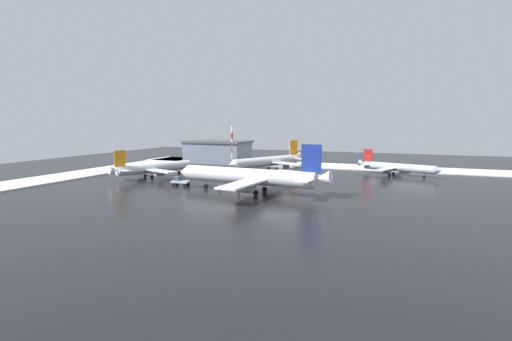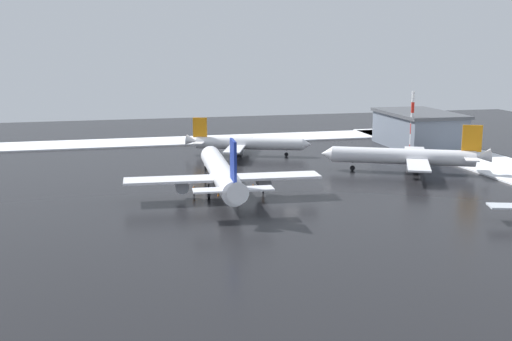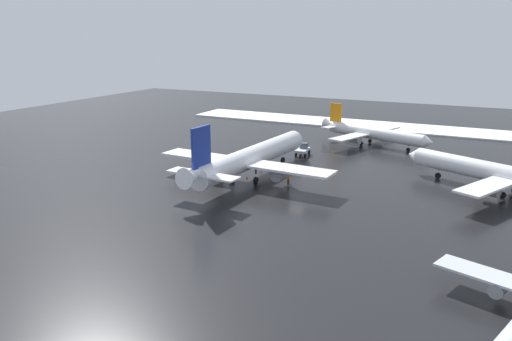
{
  "view_description": "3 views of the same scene",
  "coord_description": "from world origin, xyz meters",
  "px_view_note": "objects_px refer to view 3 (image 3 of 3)",
  "views": [
    {
      "loc": [
        -30.56,
        95.37,
        16.82
      ],
      "look_at": [
        7.52,
        2.25,
        4.15
      ],
      "focal_mm": 28.0,
      "sensor_mm": 36.0,
      "label": 1
    },
    {
      "loc": [
        -99.15,
        30.43,
        25.65
      ],
      "look_at": [
        0.3,
        6.08,
        5.05
      ],
      "focal_mm": 45.0,
      "sensor_mm": 36.0,
      "label": 2
    },
    {
      "loc": [
        -70.67,
        -27.57,
        24.97
      ],
      "look_at": [
        1.23,
        7.87,
        2.85
      ],
      "focal_mm": 35.0,
      "sensor_mm": 36.0,
      "label": 3
    }
  ],
  "objects_px": {
    "airplane_foreground_jet": "(373,133)",
    "traffic_cone_mid_line": "(247,177)",
    "pushback_tug": "(303,149)",
    "ground_crew_beside_wing": "(231,169)",
    "ground_crew_by_nose_gear": "(288,179)",
    "airplane_far_rear": "(251,158)",
    "airplane_distant_tail": "(499,173)",
    "traffic_cone_near_nose": "(297,174)",
    "ground_crew_mid_apron": "(261,163)"
  },
  "relations": [
    {
      "from": "airplane_foreground_jet",
      "to": "ground_crew_by_nose_gear",
      "type": "distance_m",
      "value": 37.48
    },
    {
      "from": "ground_crew_beside_wing",
      "to": "ground_crew_by_nose_gear",
      "type": "height_order",
      "value": "same"
    },
    {
      "from": "airplane_distant_tail",
      "to": "airplane_foreground_jet",
      "type": "distance_m",
      "value": 37.63
    },
    {
      "from": "airplane_distant_tail",
      "to": "ground_crew_mid_apron",
      "type": "xyz_separation_m",
      "value": [
        -2.88,
        40.95,
        -2.29
      ]
    },
    {
      "from": "ground_crew_mid_apron",
      "to": "ground_crew_by_nose_gear",
      "type": "bearing_deg",
      "value": -125.63
    },
    {
      "from": "airplane_distant_tail",
      "to": "ground_crew_beside_wing",
      "type": "distance_m",
      "value": 45.04
    },
    {
      "from": "ground_crew_by_nose_gear",
      "to": "traffic_cone_mid_line",
      "type": "xyz_separation_m",
      "value": [
        -0.17,
        7.9,
        -0.7
      ]
    },
    {
      "from": "airplane_far_rear",
      "to": "airplane_distant_tail",
      "type": "relative_size",
      "value": 1.27
    },
    {
      "from": "airplane_foreground_jet",
      "to": "ground_crew_mid_apron",
      "type": "relative_size",
      "value": 16.41
    },
    {
      "from": "ground_crew_mid_apron",
      "to": "ground_crew_beside_wing",
      "type": "height_order",
      "value": "same"
    },
    {
      "from": "airplane_far_rear",
      "to": "traffic_cone_near_nose",
      "type": "xyz_separation_m",
      "value": [
        5.32,
        -6.79,
        -3.59
      ]
    },
    {
      "from": "airplane_far_rear",
      "to": "airplane_distant_tail",
      "type": "distance_m",
      "value": 40.76
    },
    {
      "from": "traffic_cone_mid_line",
      "to": "airplane_far_rear",
      "type": "bearing_deg",
      "value": -67.11
    },
    {
      "from": "pushback_tug",
      "to": "traffic_cone_mid_line",
      "type": "relative_size",
      "value": 8.69
    },
    {
      "from": "traffic_cone_mid_line",
      "to": "traffic_cone_near_nose",
      "type": "bearing_deg",
      "value": -53.02
    },
    {
      "from": "airplane_distant_tail",
      "to": "traffic_cone_near_nose",
      "type": "relative_size",
      "value": 56.64
    },
    {
      "from": "airplane_foreground_jet",
      "to": "pushback_tug",
      "type": "height_order",
      "value": "airplane_foreground_jet"
    },
    {
      "from": "ground_crew_mid_apron",
      "to": "traffic_cone_near_nose",
      "type": "height_order",
      "value": "ground_crew_mid_apron"
    },
    {
      "from": "traffic_cone_near_nose",
      "to": "pushback_tug",
      "type": "bearing_deg",
      "value": 17.46
    },
    {
      "from": "airplane_foreground_jet",
      "to": "ground_crew_mid_apron",
      "type": "xyz_separation_m",
      "value": [
        -29.43,
        14.28,
        -1.88
      ]
    },
    {
      "from": "airplane_foreground_jet",
      "to": "traffic_cone_mid_line",
      "type": "height_order",
      "value": "airplane_foreground_jet"
    },
    {
      "from": "ground_crew_beside_wing",
      "to": "traffic_cone_mid_line",
      "type": "relative_size",
      "value": 3.11
    },
    {
      "from": "traffic_cone_near_nose",
      "to": "traffic_cone_mid_line",
      "type": "bearing_deg",
      "value": 126.98
    },
    {
      "from": "ground_crew_by_nose_gear",
      "to": "traffic_cone_near_nose",
      "type": "distance_m",
      "value": 5.49
    },
    {
      "from": "airplane_foreground_jet",
      "to": "traffic_cone_mid_line",
      "type": "xyz_separation_m",
      "value": [
        -37.2,
        13.36,
        -2.57
      ]
    },
    {
      "from": "airplane_far_rear",
      "to": "ground_crew_by_nose_gear",
      "type": "relative_size",
      "value": 23.05
    },
    {
      "from": "airplane_far_rear",
      "to": "ground_crew_by_nose_gear",
      "type": "xyz_separation_m",
      "value": [
        -0.1,
        -7.27,
        -2.9
      ]
    },
    {
      "from": "ground_crew_by_nose_gear",
      "to": "traffic_cone_near_nose",
      "type": "relative_size",
      "value": 3.11
    },
    {
      "from": "airplane_far_rear",
      "to": "airplane_distant_tail",
      "type": "height_order",
      "value": "airplane_far_rear"
    },
    {
      "from": "traffic_cone_near_nose",
      "to": "airplane_foreground_jet",
      "type": "bearing_deg",
      "value": -10.64
    },
    {
      "from": "airplane_far_rear",
      "to": "airplane_distant_tail",
      "type": "xyz_separation_m",
      "value": [
        10.39,
        -39.4,
        -0.61
      ]
    },
    {
      "from": "airplane_foreground_jet",
      "to": "pushback_tug",
      "type": "distance_m",
      "value": 19.52
    },
    {
      "from": "traffic_cone_near_nose",
      "to": "traffic_cone_mid_line",
      "type": "xyz_separation_m",
      "value": [
        -5.59,
        7.42,
        0.0
      ]
    },
    {
      "from": "airplane_distant_tail",
      "to": "traffic_cone_near_nose",
      "type": "height_order",
      "value": "airplane_distant_tail"
    },
    {
      "from": "ground_crew_beside_wing",
      "to": "traffic_cone_near_nose",
      "type": "xyz_separation_m",
      "value": [
        4.26,
        -11.39,
        -0.7
      ]
    },
    {
      "from": "airplane_far_rear",
      "to": "pushback_tug",
      "type": "distance_m",
      "value": 21.0
    },
    {
      "from": "ground_crew_beside_wing",
      "to": "airplane_distant_tail",
      "type": "bearing_deg",
      "value": 175.47
    },
    {
      "from": "ground_crew_beside_wing",
      "to": "airplane_foreground_jet",
      "type": "bearing_deg",
      "value": -132.28
    },
    {
      "from": "traffic_cone_near_nose",
      "to": "traffic_cone_mid_line",
      "type": "height_order",
      "value": "same"
    },
    {
      "from": "airplane_distant_tail",
      "to": "traffic_cone_mid_line",
      "type": "bearing_deg",
      "value": 40.23
    },
    {
      "from": "airplane_distant_tail",
      "to": "traffic_cone_mid_line",
      "type": "distance_m",
      "value": 41.53
    },
    {
      "from": "ground_crew_beside_wing",
      "to": "ground_crew_by_nose_gear",
      "type": "xyz_separation_m",
      "value": [
        -1.16,
        -11.87,
        0.0
      ]
    },
    {
      "from": "ground_crew_beside_wing",
      "to": "traffic_cone_mid_line",
      "type": "bearing_deg",
      "value": 144.97
    },
    {
      "from": "ground_crew_beside_wing",
      "to": "traffic_cone_near_nose",
      "type": "bearing_deg",
      "value": -176.0
    },
    {
      "from": "ground_crew_beside_wing",
      "to": "traffic_cone_near_nose",
      "type": "distance_m",
      "value": 12.17
    },
    {
      "from": "ground_crew_by_nose_gear",
      "to": "airplane_distant_tail",
      "type": "bearing_deg",
      "value": 78.04
    },
    {
      "from": "airplane_far_rear",
      "to": "traffic_cone_mid_line",
      "type": "distance_m",
      "value": 3.66
    },
    {
      "from": "airplane_far_rear",
      "to": "pushback_tug",
      "type": "relative_size",
      "value": 8.25
    },
    {
      "from": "airplane_far_rear",
      "to": "airplane_foreground_jet",
      "type": "bearing_deg",
      "value": -15.32
    },
    {
      "from": "ground_crew_by_nose_gear",
      "to": "pushback_tug",
      "type": "bearing_deg",
      "value": 164.32
    }
  ]
}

